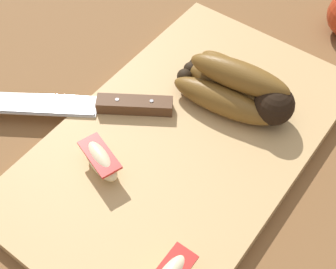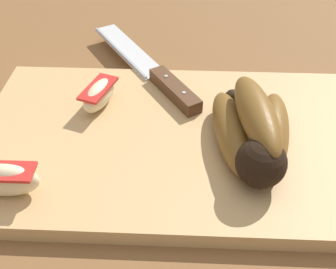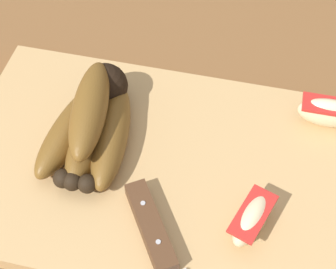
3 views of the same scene
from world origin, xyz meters
TOP-DOWN VIEW (x-y plane):
  - ground_plane at (0.00, 0.00)m, footprint 6.00×6.00m
  - cutting_board at (0.02, -0.02)m, footprint 0.47×0.29m
  - banana_bunch at (0.11, -0.04)m, footprint 0.10×0.16m
  - chefs_knife at (-0.01, 0.10)m, footprint 0.18×0.25m
  - apple_wedge_near at (-0.08, 0.03)m, footprint 0.05×0.07m

SIDE VIEW (x-z plane):
  - ground_plane at x=0.00m, z-range 0.00..0.00m
  - cutting_board at x=0.02m, z-range 0.00..0.02m
  - chefs_knife at x=-0.01m, z-range 0.02..0.04m
  - apple_wedge_near at x=-0.08m, z-range 0.02..0.05m
  - banana_bunch at x=0.11m, z-range 0.01..0.08m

